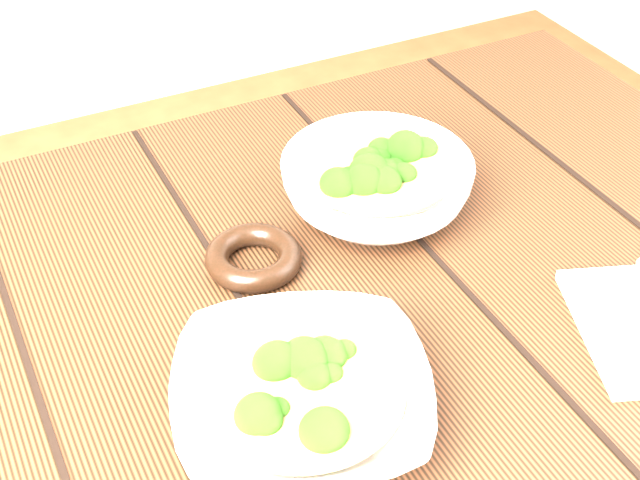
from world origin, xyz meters
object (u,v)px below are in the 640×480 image
table (289,419)px  soup_bowl_front (302,398)px  soup_bowl_back (377,184)px  trivet (254,257)px

table → soup_bowl_front: (-0.03, -0.10, 0.15)m
table → soup_bowl_front: soup_bowl_front is taller
soup_bowl_back → soup_bowl_front: bearing=-131.0°
soup_bowl_front → trivet: 0.20m
table → trivet: bearing=83.8°
soup_bowl_front → trivet: size_ratio=2.79×
trivet → table: bearing=-96.2°
trivet → soup_bowl_front: bearing=-101.9°
soup_bowl_front → soup_bowl_back: bearing=49.0°
trivet → soup_bowl_back: bearing=10.1°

